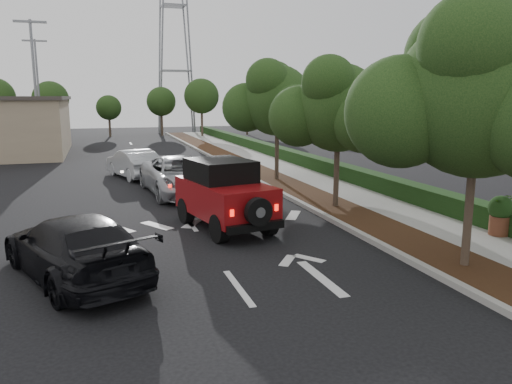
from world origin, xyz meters
name	(u,v)px	position (x,y,z in m)	size (l,w,h in m)	color
ground	(239,288)	(0.00, 0.00, 0.00)	(120.00, 120.00, 0.00)	black
curb	(264,184)	(4.60, 12.00, 0.07)	(0.20, 70.00, 0.15)	#9E9B93
planting_strip	(284,183)	(5.60, 12.00, 0.06)	(1.80, 70.00, 0.12)	black
sidewalk	(320,181)	(7.50, 12.00, 0.06)	(2.00, 70.00, 0.12)	gray
hedge	(346,173)	(8.90, 12.00, 0.40)	(0.80, 70.00, 0.80)	black
transmission_tower	(177,133)	(6.00, 48.00, 0.00)	(7.00, 4.00, 28.00)	slate
street_tree_near	(464,269)	(5.60, -0.50, 0.00)	(3.80, 3.80, 5.92)	black
street_tree_mid	(335,209)	(5.60, 6.50, 0.00)	(3.20, 3.20, 5.32)	black
street_tree_far	(277,181)	(5.60, 13.00, 0.00)	(3.40, 3.40, 5.62)	black
light_pole_a	(41,159)	(-6.50, 26.00, 0.00)	(2.00, 0.22, 9.00)	slate
light_pole_b	(43,144)	(-7.50, 38.00, 0.00)	(2.00, 0.22, 9.00)	slate
red_jeep	(222,193)	(0.91, 5.17, 1.11)	(2.62, 4.46, 2.19)	black
silver_suv_ahead	(180,176)	(0.50, 11.11, 0.80)	(2.67, 5.79, 1.61)	#A7AAAF
black_suv_oncoming	(75,247)	(-3.43, 1.71, 0.75)	(2.11, 5.19, 1.51)	black
silver_sedan_oncoming	(134,164)	(-1.09, 16.34, 0.74)	(1.56, 4.47, 1.47)	#AEB2B6
parked_suv	(14,149)	(-8.14, 26.18, 0.76)	(1.80, 4.49, 1.53)	#B1B3B9
terracotta_planter	(500,211)	(8.40, 1.39, 0.84)	(0.71, 0.71, 1.24)	brown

